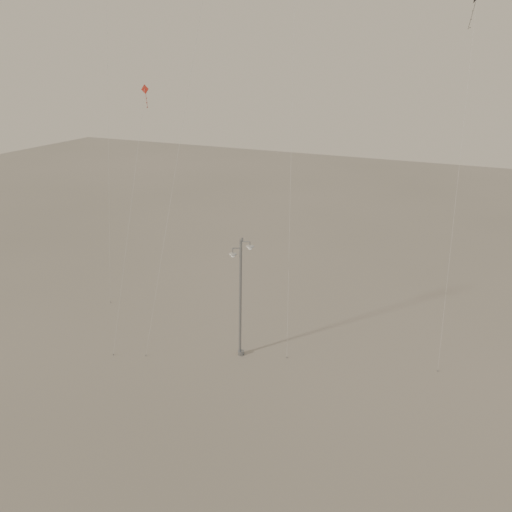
% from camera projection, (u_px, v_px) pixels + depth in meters
% --- Properties ---
extents(ground, '(160.00, 160.00, 0.00)m').
position_uv_depth(ground, '(206.00, 377.00, 31.97)').
color(ground, gray).
rests_on(ground, ground).
extents(street_lamp, '(1.55, 0.88, 8.58)m').
position_uv_depth(street_lamp, '(241.00, 295.00, 32.68)').
color(street_lamp, gray).
rests_on(street_lamp, ground).
extents(kite_3, '(2.35, 8.98, 17.29)m').
position_uv_depth(kite_3, '(138.00, 149.00, 35.81)').
color(kite_3, '#A12117').
rests_on(kite_3, ground).
extents(kite_4, '(1.50, 7.09, 22.98)m').
position_uv_depth(kite_4, '(468.00, 79.00, 30.83)').
color(kite_4, '#272420').
rests_on(kite_4, ground).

